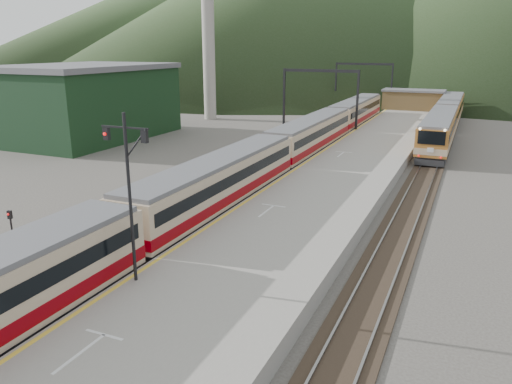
% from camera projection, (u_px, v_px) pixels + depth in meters
% --- Properties ---
extents(track_main, '(2.60, 200.00, 0.23)m').
position_uv_depth(track_main, '(302.00, 161.00, 47.95)').
color(track_main, black).
rests_on(track_main, ground).
extents(track_far, '(2.60, 200.00, 0.23)m').
position_uv_depth(track_far, '(254.00, 156.00, 49.88)').
color(track_far, black).
rests_on(track_far, ground).
extents(track_second, '(2.60, 200.00, 0.23)m').
position_uv_depth(track_second, '(427.00, 172.00, 43.52)').
color(track_second, black).
rests_on(track_second, ground).
extents(platform, '(8.00, 100.00, 1.00)m').
position_uv_depth(platform, '(355.00, 166.00, 43.91)').
color(platform, gray).
rests_on(platform, ground).
extents(gantry_near, '(9.55, 0.25, 8.00)m').
position_uv_depth(gantry_near, '(320.00, 89.00, 60.67)').
color(gantry_near, black).
rests_on(gantry_near, ground).
extents(gantry_far, '(9.55, 0.25, 8.00)m').
position_uv_depth(gantry_far, '(363.00, 78.00, 82.64)').
color(gantry_far, black).
rests_on(gantry_far, ground).
extents(warehouse, '(14.50, 20.50, 8.60)m').
position_uv_depth(warehouse, '(84.00, 101.00, 59.30)').
color(warehouse, black).
rests_on(warehouse, ground).
extents(smokestack, '(1.80, 1.80, 30.00)m').
position_uv_depth(smokestack, '(208.00, 14.00, 71.54)').
color(smokestack, '#9E998E').
rests_on(smokestack, ground).
extents(station_shed, '(9.40, 4.40, 3.10)m').
position_uv_depth(station_shed, '(413.00, 99.00, 78.47)').
color(station_shed, brown).
rests_on(station_shed, platform).
extents(hill_d, '(200.00, 200.00, 55.00)m').
position_uv_depth(hill_d, '(208.00, 12.00, 262.17)').
color(hill_d, '#334D24').
rests_on(hill_d, ground).
extents(main_train, '(2.88, 78.88, 3.51)m').
position_uv_depth(main_train, '(275.00, 155.00, 41.26)').
color(main_train, tan).
rests_on(main_train, track_main).
extents(second_train, '(2.86, 39.01, 3.50)m').
position_uv_depth(second_train, '(445.00, 119.00, 61.65)').
color(second_train, '#A86628').
rests_on(second_train, track_second).
extents(signal_mast, '(2.20, 0.25, 7.20)m').
position_uv_depth(signal_mast, '(129.00, 182.00, 20.25)').
color(signal_mast, black).
rests_on(signal_mast, platform).
extents(short_signal_b, '(0.24, 0.19, 2.27)m').
position_uv_depth(short_signal_b, '(228.00, 171.00, 38.30)').
color(short_signal_b, black).
rests_on(short_signal_b, ground).
extents(short_signal_c, '(0.26, 0.22, 2.27)m').
position_uv_depth(short_signal_c, '(11.00, 225.00, 26.72)').
color(short_signal_c, black).
rests_on(short_signal_c, ground).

